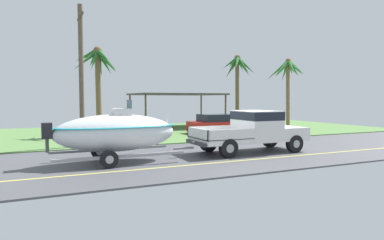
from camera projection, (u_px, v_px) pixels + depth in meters
ground at (172, 135)px, 23.44m from camera, size 36.00×22.00×0.11m
pickup_truck_towing at (256, 129)px, 16.06m from camera, size 5.58×2.12×1.91m
boat_on_trailer at (116, 132)px, 13.34m from camera, size 5.94×2.29×2.42m
parked_sedan_near at (219, 124)px, 24.45m from camera, size 4.41×1.92×1.38m
carport_awning at (177, 95)px, 29.01m from camera, size 7.32×5.05×2.91m
palm_tree_near_left at (288, 73)px, 26.96m from camera, size 3.04×3.23×5.62m
palm_tree_near_right at (238, 71)px, 30.21m from camera, size 2.62×3.11×6.31m
palm_tree_mid at (99, 67)px, 22.59m from camera, size 3.08×2.97×5.88m
utility_pole at (81, 74)px, 17.32m from camera, size 0.24×1.80×7.14m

